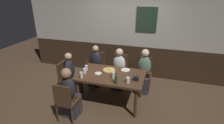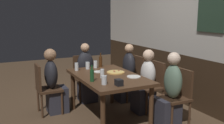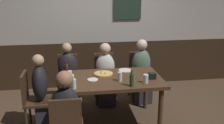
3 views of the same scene
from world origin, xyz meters
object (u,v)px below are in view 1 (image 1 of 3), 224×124
object	(u,v)px
dining_table	(111,78)
condiment_caddy	(136,78)
beer_glass_half	(84,71)
pint_glass_pale	(128,80)
highball_clear	(81,75)
person_head_west	(72,78)
person_right_far	(143,74)
beer_bottle_green	(116,79)
tumbler_short	(86,68)
chair_mid_far	(120,68)
person_left_far	(96,69)
chair_left_near	(66,100)
person_left_near	(70,96)
tumbler_water	(113,75)
person_mid_far	(119,72)
chair_right_far	(144,71)
chair_head_west	(66,77)
beer_bottle_brown	(86,64)
plate_white_large	(125,70)
plate_white_small	(98,73)
pizza	(109,70)
chair_left_far	(98,66)

from	to	relation	value
dining_table	condiment_caddy	size ratio (longest dim) A/B	13.83
dining_table	beer_glass_half	xyz separation A→B (m)	(-0.60, -0.13, 0.14)
pint_glass_pale	highball_clear	bearing A→B (deg)	-176.35
person_head_west	person_right_far	world-z (taller)	person_right_far
person_head_west	beer_bottle_green	xyz separation A→B (m)	(1.24, -0.37, 0.35)
tumbler_short	chair_mid_far	bearing A→B (deg)	53.75
person_left_far	dining_table	bearing A→B (deg)	-47.33
chair_left_near	person_left_near	distance (m)	0.16
tumbler_water	person_mid_far	bearing A→B (deg)	96.67
person_left_far	highball_clear	bearing A→B (deg)	-84.53
chair_mid_far	dining_table	bearing A→B (deg)	-90.00
person_left_far	condiment_caddy	distance (m)	1.56
chair_right_far	pint_glass_pale	xyz separation A→B (m)	(-0.21, -1.17, 0.30)
chair_mid_far	chair_head_west	bearing A→B (deg)	-142.91
chair_mid_far	chair_left_near	xyz separation A→B (m)	(-0.67, -1.78, 0.00)
condiment_caddy	pint_glass_pale	bearing A→B (deg)	-131.86
chair_mid_far	chair_left_near	distance (m)	1.90
person_right_far	pint_glass_pale	xyz separation A→B (m)	(-0.21, -1.01, 0.31)
person_mid_far	tumbler_water	world-z (taller)	person_mid_far
person_head_west	beer_bottle_brown	xyz separation A→B (m)	(0.34, 0.16, 0.36)
person_right_far	pint_glass_pale	world-z (taller)	person_right_far
pint_glass_pale	plate_white_large	world-z (taller)	pint_glass_pale
chair_right_far	chair_mid_far	bearing A→B (deg)	180.00
chair_head_west	plate_white_small	distance (m)	0.92
beer_bottle_brown	chair_mid_far	bearing A→B (deg)	47.28
tumbler_water	tumbler_short	distance (m)	0.75
person_head_west	dining_table	bearing A→B (deg)	0.00
chair_mid_far	person_left_near	size ratio (longest dim) A/B	0.77
person_left_far	plate_white_large	world-z (taller)	person_left_far
chair_right_far	pizza	distance (m)	1.07
tumbler_short	person_left_far	bearing A→B (deg)	93.78
person_mid_far	beer_bottle_green	distance (m)	1.18
person_head_west	person_mid_far	world-z (taller)	person_head_west
chair_right_far	pizza	bearing A→B (deg)	-137.77
tumbler_water	plate_white_large	world-z (taller)	tumbler_water
person_left_near	person_right_far	size ratio (longest dim) A/B	0.98
tumbler_water	beer_bottle_green	distance (m)	0.26
person_head_west	person_right_far	xyz separation A→B (m)	(1.68, 0.73, 0.01)
beer_glass_half	plate_white_large	world-z (taller)	beer_glass_half
pizza	beer_bottle_brown	bearing A→B (deg)	-177.30
chair_left_near	beer_glass_half	bearing A→B (deg)	84.46
person_mid_far	chair_head_west	bearing A→B (deg)	-148.32
pint_glass_pale	beer_glass_half	size ratio (longest dim) A/B	1.00
chair_left_far	person_left_near	world-z (taller)	person_left_near
chair_left_far	pint_glass_pale	world-z (taller)	chair_left_far
chair_right_far	person_left_far	distance (m)	1.35
chair_mid_far	highball_clear	world-z (taller)	chair_mid_far
tumbler_water	chair_left_far	bearing A→B (deg)	126.58
beer_bottle_brown	highball_clear	bearing A→B (deg)	-78.23
beer_bottle_green	beer_bottle_brown	bearing A→B (deg)	149.35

